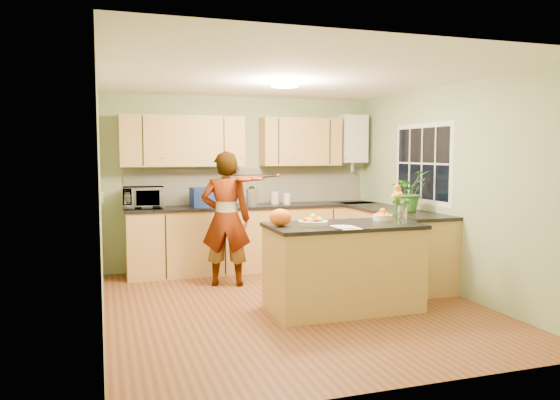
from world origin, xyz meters
name	(u,v)px	position (x,y,z in m)	size (l,w,h in m)	color
floor	(293,306)	(0.00, 0.00, 0.00)	(4.50, 4.50, 0.00)	brown
ceiling	(294,77)	(0.00, 0.00, 2.50)	(4.00, 4.50, 0.02)	white
wall_back	(243,182)	(0.00, 2.25, 1.25)	(4.00, 0.02, 2.50)	#9CB07D
wall_front	(401,216)	(0.00, -2.25, 1.25)	(4.00, 0.02, 2.50)	#9CB07D
wall_left	(100,198)	(-2.00, 0.00, 1.25)	(0.02, 4.50, 2.50)	#9CB07D
wall_right	(450,189)	(2.00, 0.00, 1.25)	(0.02, 4.50, 2.50)	#9CB07D
back_counter	(255,237)	(0.10, 1.95, 0.47)	(3.64, 0.62, 0.94)	tan
right_counter	(391,243)	(1.70, 0.85, 0.47)	(0.62, 2.24, 0.94)	tan
splashback	(249,186)	(0.10, 2.23, 1.20)	(3.60, 0.02, 0.52)	white
upper_cabinets	(233,141)	(-0.18, 2.08, 1.85)	(3.20, 0.34, 0.70)	tan
boiler	(352,139)	(1.70, 2.09, 1.90)	(0.40, 0.30, 0.86)	silver
window_right	(422,163)	(1.99, 0.60, 1.55)	(0.01, 1.30, 1.05)	silver
light_switch	(102,198)	(-1.99, -0.60, 1.30)	(0.02, 0.09, 0.09)	silver
ceiling_lamp	(285,84)	(0.00, 0.30, 2.46)	(0.30, 0.30, 0.07)	#FFEABF
peninsula_island	(343,267)	(0.46, -0.31, 0.47)	(1.63, 0.83, 0.93)	tan
fruit_dish	(313,221)	(0.11, -0.31, 0.98)	(0.31, 0.31, 0.11)	beige
orange_bowl	(383,215)	(1.01, -0.16, 0.99)	(0.22, 0.22, 0.13)	beige
flower_vase	(402,195)	(1.06, -0.49, 1.24)	(0.25, 0.25, 0.47)	silver
orange_bag	(281,217)	(-0.23, -0.26, 1.02)	(0.24, 0.20, 0.18)	orange
papers	(347,227)	(0.36, -0.61, 0.94)	(0.21, 0.29, 0.01)	white
violinist	(226,219)	(-0.50, 1.14, 0.85)	(0.62, 0.41, 1.71)	#E4A98B
violin	(245,179)	(-0.30, 0.92, 1.37)	(0.58, 0.23, 0.12)	#521905
microwave	(144,198)	(-1.45, 1.95, 1.09)	(0.53, 0.36, 0.29)	silver
blue_box	(203,197)	(-0.65, 1.94, 1.07)	(0.33, 0.24, 0.27)	navy
kettle	(252,196)	(0.05, 1.92, 1.07)	(0.17, 0.17, 0.32)	silver
jar_cream	(275,198)	(0.42, 2.00, 1.03)	(0.12, 0.12, 0.18)	beige
jar_white	(287,199)	(0.58, 1.91, 1.02)	(0.10, 0.10, 0.16)	silver
potted_plant	(408,191)	(1.70, 0.45, 1.20)	(0.48, 0.41, 0.53)	#337426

